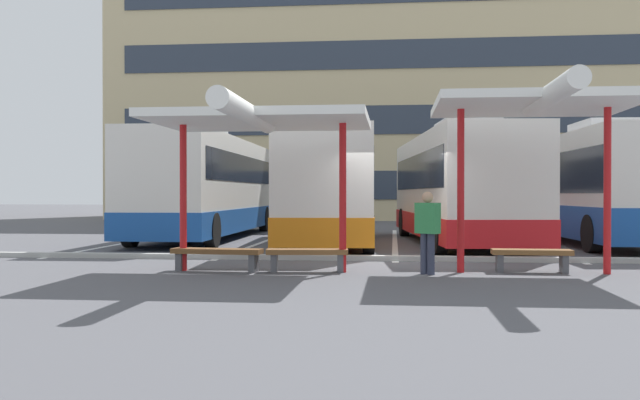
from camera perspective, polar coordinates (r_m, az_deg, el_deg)
ground_plane at (r=16.17m, az=6.11°, el=-4.96°), size 160.00×160.00×0.00m
terminal_building at (r=46.93m, az=6.06°, el=9.98°), size 34.18×12.71×21.25m
coach_bus_0 at (r=24.87m, az=-8.97°, el=0.98°), size 2.85×12.12×3.76m
coach_bus_1 at (r=21.84m, az=0.83°, el=0.86°), size 3.04×10.99×3.60m
coach_bus_2 at (r=22.10m, az=11.06°, el=0.91°), size 3.72×11.25×3.63m
coach_bus_3 at (r=23.62m, az=20.93°, el=0.82°), size 3.14×10.95×3.66m
lane_stripe_0 at (r=24.35m, az=-14.07°, el=-3.12°), size 0.16×14.00×0.01m
lane_stripe_1 at (r=23.25m, az=-4.32°, el=-3.28°), size 0.16×14.00×0.01m
lane_stripe_2 at (r=22.88m, az=6.06°, el=-3.34°), size 0.16×14.00×0.01m
lane_stripe_3 at (r=23.27m, az=16.44°, el=-3.30°), size 0.16×14.00×0.01m
waiting_shelter_0 at (r=13.79m, az=-4.93°, el=6.30°), size 4.20×5.18×3.15m
bench_0 at (r=14.20m, az=-8.32°, el=-4.35°), size 1.84×0.58×0.45m
bench_1 at (r=13.93m, az=-1.04°, el=-4.46°), size 1.63×0.56×0.45m
waiting_shelter_1 at (r=14.07m, az=17.08°, el=7.22°), size 3.77×5.04×3.43m
bench_2 at (r=14.45m, az=16.72°, el=-4.32°), size 1.53×0.45×0.45m
platform_kerb at (r=16.30m, az=6.11°, el=-4.70°), size 44.00×0.24×0.12m
waiting_passenger_0 at (r=13.61m, az=8.68°, el=-2.19°), size 0.50×0.45×1.58m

